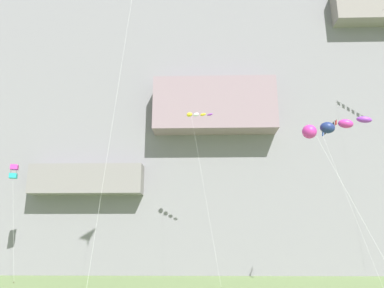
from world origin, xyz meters
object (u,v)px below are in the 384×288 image
(kite_banner_low_center, at_px, (331,136))
(kite_box_low_right, at_px, (14,172))
(kite_windsock_far_left, at_px, (326,128))
(kite_windsock_near_cliff, at_px, (196,115))

(kite_banner_low_center, bearing_deg, kite_box_low_right, 166.52)
(kite_windsock_far_left, bearing_deg, kite_banner_low_center, 68.99)
(kite_windsock_near_cliff, bearing_deg, kite_box_low_right, 172.81)
(kite_box_low_right, bearing_deg, kite_windsock_far_left, -36.11)
(kite_windsock_near_cliff, distance_m, kite_windsock_far_left, 22.86)
(kite_box_low_right, distance_m, kite_windsock_near_cliff, 23.64)
(kite_box_low_right, height_order, kite_windsock_near_cliff, kite_windsock_near_cliff)
(kite_box_low_right, distance_m, kite_windsock_far_left, 38.34)
(kite_windsock_near_cliff, height_order, kite_windsock_far_left, kite_windsock_near_cliff)
(kite_banner_low_center, bearing_deg, kite_windsock_far_left, -111.01)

